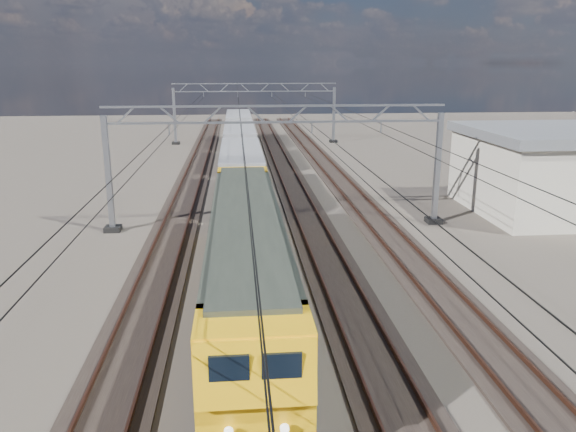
{
  "coord_description": "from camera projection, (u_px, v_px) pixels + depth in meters",
  "views": [
    {
      "loc": [
        -2.28,
        -27.75,
        9.35
      ],
      "look_at": [
        0.05,
        -2.38,
        2.4
      ],
      "focal_mm": 35.0,
      "sensor_mm": 36.0,
      "label": 1
    }
  ],
  "objects": [
    {
      "name": "hopper_wagon_lead",
      "position": [
        241.0,
        170.0,
        38.7
      ],
      "size": [
        3.38,
        13.0,
        3.25
      ],
      "color": "black",
      "rests_on": "ground"
    },
    {
      "name": "overhead_wires",
      "position": [
        272.0,
        122.0,
        35.5
      ],
      "size": [
        12.03,
        140.0,
        0.53
      ],
      "color": "black",
      "rests_on": "ground"
    },
    {
      "name": "catenary_gantry_far",
      "position": [
        255.0,
        111.0,
        66.72
      ],
      "size": [
        19.9,
        0.9,
        7.11
      ],
      "color": "gray",
      "rests_on": "ground"
    },
    {
      "name": "ground",
      "position": [
        283.0,
        248.0,
        29.32
      ],
      "size": [
        160.0,
        160.0,
        0.0
      ],
      "primitive_type": "plane",
      "color": "#29241F",
      "rests_on": "ground"
    },
    {
      "name": "locomotive",
      "position": [
        247.0,
        251.0,
        21.68
      ],
      "size": [
        2.76,
        21.1,
        3.62
      ],
      "color": "black",
      "rests_on": "ground"
    },
    {
      "name": "track_loco",
      "position": [
        245.0,
        248.0,
        29.13
      ],
      "size": [
        2.6,
        140.0,
        0.3
      ],
      "color": "black",
      "rests_on": "ground"
    },
    {
      "name": "track_outer_east",
      "position": [
        395.0,
        244.0,
        29.83
      ],
      "size": [
        2.6,
        140.0,
        0.3
      ],
      "color": "black",
      "rests_on": "ground"
    },
    {
      "name": "hopper_wagon_mid",
      "position": [
        240.0,
        142.0,
        52.35
      ],
      "size": [
        3.38,
        13.0,
        3.25
      ],
      "color": "black",
      "rests_on": "ground"
    },
    {
      "name": "track_inner_east",
      "position": [
        321.0,
        246.0,
        29.48
      ],
      "size": [
        2.6,
        140.0,
        0.3
      ],
      "color": "black",
      "rests_on": "ground"
    },
    {
      "name": "hopper_wagon_third",
      "position": [
        239.0,
        126.0,
        65.99
      ],
      "size": [
        3.38,
        13.0,
        3.25
      ],
      "color": "black",
      "rests_on": "ground"
    },
    {
      "name": "track_outer_west",
      "position": [
        167.0,
        250.0,
        28.78
      ],
      "size": [
        2.6,
        140.0,
        0.3
      ],
      "color": "black",
      "rests_on": "ground"
    },
    {
      "name": "catenary_gantry_mid",
      "position": [
        277.0,
        162.0,
        32.14
      ],
      "size": [
        19.9,
        0.9,
        7.11
      ],
      "color": "gray",
      "rests_on": "ground"
    }
  ]
}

